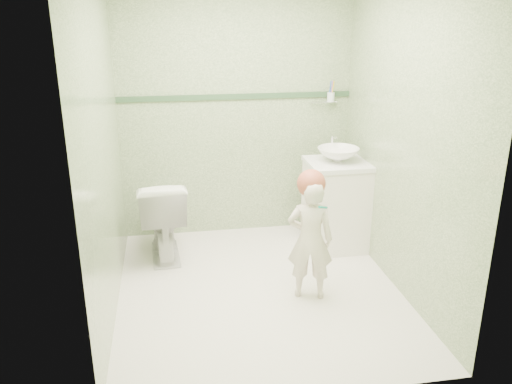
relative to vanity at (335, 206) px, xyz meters
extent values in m
plane|color=white|center=(-0.84, -0.70, -0.40)|extent=(2.50, 2.50, 0.00)
cube|color=gray|center=(-0.84, 0.55, 0.80)|extent=(2.20, 0.04, 2.40)
cube|color=gray|center=(-0.84, -1.95, 0.80)|extent=(2.20, 0.04, 2.40)
cube|color=gray|center=(-1.94, -0.70, 0.80)|extent=(0.04, 2.50, 2.40)
cube|color=gray|center=(0.26, -0.70, 0.80)|extent=(0.04, 2.50, 2.40)
cube|color=#305033|center=(-0.84, 0.54, 0.95)|extent=(2.20, 0.02, 0.05)
cube|color=white|center=(0.00, 0.00, 0.00)|extent=(0.52, 0.50, 0.80)
cube|color=white|center=(0.00, 0.00, 0.41)|extent=(0.54, 0.52, 0.04)
imported|color=white|center=(0.00, 0.00, 0.49)|extent=(0.37, 0.37, 0.13)
cylinder|color=silver|center=(0.00, 0.20, 0.55)|extent=(0.03, 0.03, 0.18)
cylinder|color=silver|center=(0.00, 0.15, 0.63)|extent=(0.02, 0.12, 0.02)
cylinder|color=silver|center=(0.00, 0.50, 0.88)|extent=(0.26, 0.02, 0.02)
cylinder|color=silver|center=(0.06, 0.48, 0.93)|extent=(0.07, 0.07, 0.09)
cylinder|color=#8452B1|center=(0.06, 0.47, 1.00)|extent=(0.01, 0.01, 0.17)
cylinder|color=blue|center=(0.05, 0.47, 1.00)|extent=(0.01, 0.01, 0.17)
cylinder|color=#C93140|center=(0.07, 0.49, 1.00)|extent=(0.01, 0.01, 0.17)
cylinder|color=yellow|center=(0.07, 0.47, 1.00)|extent=(0.01, 0.01, 0.17)
imported|color=white|center=(-1.58, 0.07, -0.03)|extent=(0.45, 0.74, 0.74)
imported|color=silver|center=(-0.47, -0.84, 0.08)|extent=(0.39, 0.31, 0.95)
sphere|color=#A54E37|center=(-0.47, -0.82, 0.52)|extent=(0.21, 0.21, 0.21)
cylinder|color=#0A8D7C|center=(-0.43, -0.99, 0.39)|extent=(0.10, 0.12, 0.06)
cube|color=white|center=(-0.48, -0.92, 0.43)|extent=(0.03, 0.03, 0.02)
camera|label=1|loc=(-1.49, -4.34, 1.73)|focal=36.78mm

